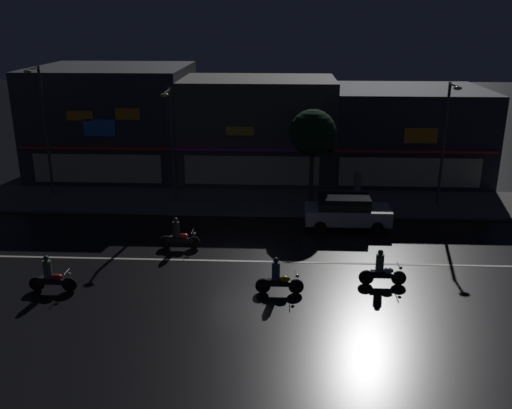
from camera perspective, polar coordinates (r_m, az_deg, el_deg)
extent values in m
plane|color=black|center=(25.02, -1.76, -5.76)|extent=(140.00, 140.00, 0.00)
cube|color=beige|center=(25.02, -1.76, -5.75)|extent=(30.31, 0.16, 0.01)
cube|color=#5B5954|center=(32.53, -0.67, 0.30)|extent=(31.91, 4.72, 0.14)
cube|color=#56514C|center=(37.04, -0.19, 7.69)|extent=(10.30, 6.19, 6.50)
cube|color=#D83FD8|center=(34.04, -0.46, 5.57)|extent=(9.78, 0.24, 0.12)
cube|color=yellow|center=(33.90, -1.64, 7.46)|extent=(1.69, 0.08, 0.52)
cube|color=beige|center=(34.42, -0.45, 3.48)|extent=(8.24, 0.06, 1.80)
cube|color=#2D333D|center=(38.65, 14.31, 7.07)|extent=(10.64, 7.85, 5.84)
cube|color=red|center=(34.86, 15.52, 5.20)|extent=(10.11, 0.24, 0.12)
cube|color=orange|center=(34.81, 16.36, 6.72)|extent=(1.96, 0.08, 0.92)
cube|color=beige|center=(35.23, 15.31, 3.17)|extent=(8.51, 0.06, 1.80)
cube|color=#383A3F|center=(39.90, -14.11, 8.36)|extent=(9.97, 8.82, 7.08)
cube|color=red|center=(35.85, -16.00, 5.52)|extent=(9.47, 0.24, 0.12)
cube|color=orange|center=(34.88, -12.89, 8.94)|extent=(1.49, 0.08, 0.69)
cube|color=#268CF2|center=(35.54, -15.59, 7.50)|extent=(1.93, 0.08, 1.02)
cube|color=orange|center=(35.79, -17.45, 8.59)|extent=(1.61, 0.08, 0.58)
cube|color=beige|center=(36.21, -15.79, 3.54)|extent=(7.98, 0.06, 1.80)
cylinder|color=#47494C|center=(35.00, -20.53, 6.91)|extent=(0.16, 0.16, 7.50)
cube|color=#47494C|center=(33.87, -21.70, 12.69)|extent=(0.10, 1.40, 0.10)
ellipsoid|color=#F9E099|center=(33.24, -22.17, 12.40)|extent=(0.44, 0.32, 0.20)
cylinder|color=#47494C|center=(31.85, -8.47, 5.83)|extent=(0.16, 0.16, 6.44)
cube|color=#47494C|center=(30.63, -9.00, 11.23)|extent=(0.10, 1.40, 0.10)
ellipsoid|color=#F9E099|center=(29.96, -9.26, 10.89)|extent=(0.44, 0.32, 0.20)
cylinder|color=#47494C|center=(32.89, 18.49, 5.82)|extent=(0.16, 0.16, 6.82)
cube|color=#47494C|center=(31.69, 19.44, 11.36)|extent=(0.10, 1.40, 0.10)
ellipsoid|color=#F9E099|center=(31.04, 19.78, 11.04)|extent=(0.44, 0.32, 0.20)
cylinder|color=gray|center=(33.09, 10.22, 1.85)|extent=(0.41, 0.41, 1.54)
sphere|color=tan|center=(32.84, 10.31, 3.32)|extent=(0.22, 0.22, 0.22)
cylinder|color=#473323|center=(31.92, 5.62, 2.80)|extent=(0.24, 0.24, 3.00)
sphere|color=black|center=(31.32, 5.77, 7.26)|extent=(2.59, 2.59, 2.59)
cube|color=silver|center=(28.99, 9.24, -1.01)|extent=(4.30, 1.78, 0.76)
cube|color=black|center=(28.75, 8.89, 0.27)|extent=(2.58, 1.57, 0.60)
cube|color=#F9F2CC|center=(29.84, 13.16, -0.48)|extent=(0.08, 0.20, 0.12)
cube|color=#F9F2CC|center=(28.72, 13.57, -1.28)|extent=(0.08, 0.20, 0.12)
cylinder|color=black|center=(30.15, 11.71, -1.15)|extent=(0.62, 0.20, 0.62)
cylinder|color=black|center=(28.50, 12.23, -2.37)|extent=(0.62, 0.20, 0.62)
cylinder|color=black|center=(29.83, 6.32, -1.08)|extent=(0.62, 0.20, 0.62)
cylinder|color=black|center=(28.16, 6.52, -2.31)|extent=(0.62, 0.20, 0.62)
cylinder|color=black|center=(26.35, -6.33, -3.85)|extent=(0.60, 0.08, 0.60)
cylinder|color=black|center=(26.58, -9.10, -3.77)|extent=(0.60, 0.10, 0.60)
cube|color=black|center=(26.42, -7.73, -3.61)|extent=(1.30, 0.14, 0.20)
ellipsoid|color=red|center=(26.30, -7.32, -3.18)|extent=(0.44, 0.26, 0.24)
cube|color=black|center=(26.40, -8.17, -3.30)|extent=(0.56, 0.22, 0.10)
cylinder|color=slate|center=(26.15, -6.48, -2.73)|extent=(0.03, 0.60, 0.03)
sphere|color=white|center=(26.17, -6.27, -2.94)|extent=(0.14, 0.14, 0.14)
cylinder|color=#232328|center=(26.24, -8.10, -2.49)|extent=(0.32, 0.32, 0.70)
sphere|color=#333338|center=(26.08, -8.15, -1.55)|extent=(0.22, 0.22, 0.22)
cylinder|color=black|center=(23.52, 14.27, -7.24)|extent=(0.60, 0.08, 0.60)
cylinder|color=black|center=(23.29, 11.12, -7.26)|extent=(0.60, 0.10, 0.60)
cube|color=black|center=(23.36, 12.72, -7.04)|extent=(1.30, 0.14, 0.20)
ellipsoid|color=#B2B7BC|center=(23.30, 13.25, -6.54)|extent=(0.44, 0.26, 0.24)
cube|color=black|center=(23.26, 12.26, -6.71)|extent=(0.56, 0.22, 0.10)
cylinder|color=slate|center=(23.28, 14.26, -6.03)|extent=(0.03, 0.60, 0.03)
sphere|color=white|center=(23.34, 14.46, -6.25)|extent=(0.14, 0.14, 0.14)
cylinder|color=#4C664C|center=(23.10, 12.45, -5.81)|extent=(0.32, 0.32, 0.70)
sphere|color=#333338|center=(22.92, 12.53, -4.76)|extent=(0.22, 0.22, 0.22)
cylinder|color=black|center=(22.21, 4.09, -8.29)|extent=(0.60, 0.08, 0.60)
cylinder|color=black|center=(22.21, 0.70, -8.24)|extent=(0.60, 0.10, 0.60)
cube|color=black|center=(22.16, 2.40, -8.04)|extent=(1.30, 0.14, 0.20)
ellipsoid|color=gold|center=(22.06, 2.93, -7.53)|extent=(0.44, 0.26, 0.24)
cube|color=black|center=(22.09, 1.88, -7.68)|extent=(0.56, 0.22, 0.10)
cylinder|color=slate|center=(21.96, 3.99, -7.01)|extent=(0.03, 0.60, 0.03)
sphere|color=white|center=(22.01, 4.22, -7.25)|extent=(0.14, 0.14, 0.14)
cylinder|color=#334766|center=(21.91, 2.03, -6.75)|extent=(0.32, 0.32, 0.70)
sphere|color=#333338|center=(21.72, 2.04, -5.65)|extent=(0.22, 0.22, 0.22)
cylinder|color=black|center=(23.48, -18.41, -7.70)|extent=(0.60, 0.08, 0.60)
cylinder|color=black|center=(23.97, -21.33, -7.50)|extent=(0.60, 0.10, 0.60)
cube|color=black|center=(23.68, -19.91, -7.38)|extent=(1.30, 0.14, 0.20)
ellipsoid|color=red|center=(23.51, -19.52, -6.93)|extent=(0.44, 0.26, 0.24)
cube|color=black|center=(23.69, -20.40, -7.03)|extent=(0.56, 0.22, 0.10)
cylinder|color=slate|center=(23.27, -18.66, -6.48)|extent=(0.03, 0.60, 0.03)
sphere|color=white|center=(23.28, -18.43, -6.71)|extent=(0.14, 0.14, 0.14)
cylinder|color=#4C664C|center=(23.51, -20.40, -6.15)|extent=(0.32, 0.32, 0.70)
sphere|color=#333338|center=(23.33, -20.53, -5.13)|extent=(0.22, 0.22, 0.22)
cone|color=orange|center=(29.29, 5.98, -1.51)|extent=(0.36, 0.36, 0.55)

